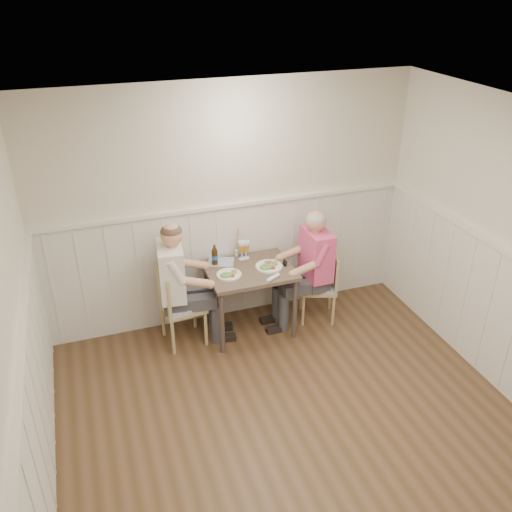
{
  "coord_description": "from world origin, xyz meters",
  "views": [
    {
      "loc": [
        -1.45,
        -2.79,
        3.49
      ],
      "look_at": [
        0.08,
        1.64,
        1.0
      ],
      "focal_mm": 38.0,
      "sensor_mm": 36.0,
      "label": 1
    }
  ],
  "objects_px": {
    "chair_left": "(177,303)",
    "man_in_pink": "(312,276)",
    "diner_cream": "(178,294)",
    "grass_vase": "(237,243)",
    "beer_bottle": "(215,256)",
    "chair_right": "(323,283)",
    "dining_table": "(250,277)"
  },
  "relations": [
    {
      "from": "chair_left",
      "to": "grass_vase",
      "type": "xyz_separation_m",
      "value": [
        0.73,
        0.28,
        0.44
      ]
    },
    {
      "from": "chair_right",
      "to": "chair_left",
      "type": "bearing_deg",
      "value": 177.4
    },
    {
      "from": "man_in_pink",
      "to": "diner_cream",
      "type": "relative_size",
      "value": 0.97
    },
    {
      "from": "chair_left",
      "to": "grass_vase",
      "type": "bearing_deg",
      "value": 21.31
    },
    {
      "from": "grass_vase",
      "to": "beer_bottle",
      "type": "bearing_deg",
      "value": -158.75
    },
    {
      "from": "chair_left",
      "to": "man_in_pink",
      "type": "xyz_separation_m",
      "value": [
        1.46,
        -0.07,
        0.09
      ]
    },
    {
      "from": "chair_right",
      "to": "beer_bottle",
      "type": "bearing_deg",
      "value": 167.59
    },
    {
      "from": "chair_right",
      "to": "chair_left",
      "type": "distance_m",
      "value": 1.6
    },
    {
      "from": "chair_left",
      "to": "diner_cream",
      "type": "bearing_deg",
      "value": 42.9
    },
    {
      "from": "diner_cream",
      "to": "beer_bottle",
      "type": "distance_m",
      "value": 0.55
    },
    {
      "from": "grass_vase",
      "to": "man_in_pink",
      "type": "bearing_deg",
      "value": -25.74
    },
    {
      "from": "diner_cream",
      "to": "chair_left",
      "type": "bearing_deg",
      "value": -137.1
    },
    {
      "from": "chair_right",
      "to": "diner_cream",
      "type": "xyz_separation_m",
      "value": [
        -1.59,
        0.08,
        0.14
      ]
    },
    {
      "from": "dining_table",
      "to": "grass_vase",
      "type": "xyz_separation_m",
      "value": [
        -0.04,
        0.31,
        0.26
      ]
    },
    {
      "from": "dining_table",
      "to": "grass_vase",
      "type": "relative_size",
      "value": 2.48
    },
    {
      "from": "man_in_pink",
      "to": "beer_bottle",
      "type": "bearing_deg",
      "value": 166.16
    },
    {
      "from": "man_in_pink",
      "to": "grass_vase",
      "type": "relative_size",
      "value": 3.72
    },
    {
      "from": "chair_left",
      "to": "beer_bottle",
      "type": "relative_size",
      "value": 3.8
    },
    {
      "from": "beer_bottle",
      "to": "grass_vase",
      "type": "bearing_deg",
      "value": 21.25
    },
    {
      "from": "dining_table",
      "to": "diner_cream",
      "type": "bearing_deg",
      "value": 177.31
    },
    {
      "from": "diner_cream",
      "to": "beer_bottle",
      "type": "height_order",
      "value": "diner_cream"
    },
    {
      "from": "chair_right",
      "to": "chair_left",
      "type": "height_order",
      "value": "chair_left"
    },
    {
      "from": "chair_left",
      "to": "beer_bottle",
      "type": "bearing_deg",
      "value": 21.35
    },
    {
      "from": "dining_table",
      "to": "man_in_pink",
      "type": "distance_m",
      "value": 0.7
    },
    {
      "from": "grass_vase",
      "to": "diner_cream",
      "type": "bearing_deg",
      "value": -159.11
    },
    {
      "from": "man_in_pink",
      "to": "grass_vase",
      "type": "bearing_deg",
      "value": 154.26
    },
    {
      "from": "beer_bottle",
      "to": "chair_right",
      "type": "bearing_deg",
      "value": -12.41
    },
    {
      "from": "diner_cream",
      "to": "beer_bottle",
      "type": "bearing_deg",
      "value": 20.67
    },
    {
      "from": "chair_right",
      "to": "diner_cream",
      "type": "height_order",
      "value": "diner_cream"
    },
    {
      "from": "beer_bottle",
      "to": "grass_vase",
      "type": "relative_size",
      "value": 0.64
    },
    {
      "from": "chair_left",
      "to": "grass_vase",
      "type": "distance_m",
      "value": 0.9
    },
    {
      "from": "grass_vase",
      "to": "chair_left",
      "type": "bearing_deg",
      "value": -158.69
    }
  ]
}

